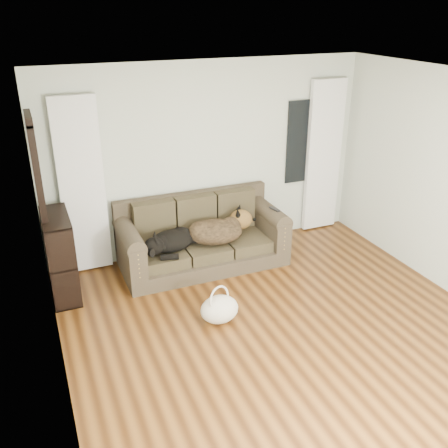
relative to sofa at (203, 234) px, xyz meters
name	(u,v)px	position (x,y,z in m)	size (l,w,h in m)	color
floor	(294,343)	(0.28, -1.97, -0.45)	(5.00, 5.00, 0.00)	#3B1F0B
ceiling	(312,88)	(0.28, -1.97, 2.15)	(5.00, 5.00, 0.00)	white
wall_back	(208,159)	(0.28, 0.53, 0.85)	(4.50, 0.04, 2.60)	beige
wall_left	(51,276)	(-1.97, -1.97, 0.85)	(0.04, 5.00, 2.60)	beige
curtain_left	(82,187)	(-1.42, 0.45, 0.70)	(0.55, 0.08, 2.25)	white
curtain_right	(323,157)	(2.08, 0.45, 0.70)	(0.55, 0.08, 2.25)	white
window_pane	(302,142)	(1.73, 0.50, 0.95)	(0.50, 0.03, 1.20)	black
door_casing	(43,211)	(-1.92, 0.08, 0.60)	(0.07, 0.60, 2.10)	black
sofa	(203,234)	(0.00, 0.00, 0.00)	(2.16, 0.93, 0.88)	#362C1F
dog_black_lab	(170,241)	(-0.48, -0.11, 0.03)	(0.61, 0.43, 0.26)	black
dog_shepherd	(218,231)	(0.18, -0.08, 0.04)	(0.77, 0.54, 0.34)	black
tv_remote	(275,209)	(0.95, -0.19, 0.28)	(0.05, 0.19, 0.02)	black
tote_bag	(219,309)	(-0.29, -1.31, -0.29)	(0.43, 0.33, 0.31)	beige
bookshelf	(61,257)	(-1.81, -0.05, 0.05)	(0.31, 0.82, 1.02)	black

